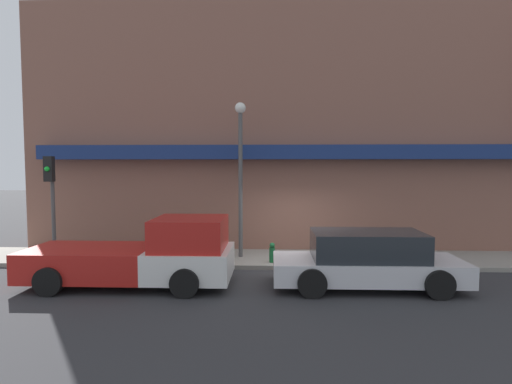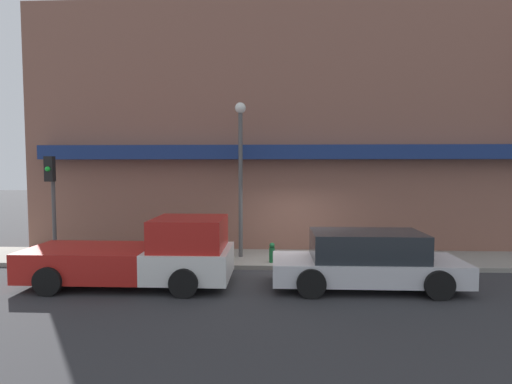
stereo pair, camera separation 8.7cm
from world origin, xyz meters
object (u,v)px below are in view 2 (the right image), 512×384
object	(u,v)px
pickup_truck	(144,255)
traffic_light	(52,189)
street_lamp	(241,160)
parked_car	(366,260)
fire_hydrant	(272,253)

from	to	relation	value
pickup_truck	traffic_light	world-z (taller)	traffic_light
pickup_truck	street_lamp	world-z (taller)	street_lamp
parked_car	street_lamp	world-z (taller)	street_lamp
parked_car	fire_hydrant	xyz separation A→B (m)	(-2.47, 2.10, -0.27)
fire_hydrant	traffic_light	bearing A→B (deg)	-179.68
parked_car	traffic_light	size ratio (longest dim) A/B	1.45
parked_car	pickup_truck	bearing A→B (deg)	-177.80
fire_hydrant	traffic_light	xyz separation A→B (m)	(-7.06, -0.04, 2.01)
parked_car	fire_hydrant	world-z (taller)	parked_car
street_lamp	traffic_light	xyz separation A→B (m)	(-6.00, -0.81, -0.93)
street_lamp	parked_car	bearing A→B (deg)	-39.10
parked_car	fire_hydrant	bearing A→B (deg)	141.86
parked_car	street_lamp	bearing A→B (deg)	143.09
pickup_truck	fire_hydrant	world-z (taller)	pickup_truck
fire_hydrant	traffic_light	world-z (taller)	traffic_light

